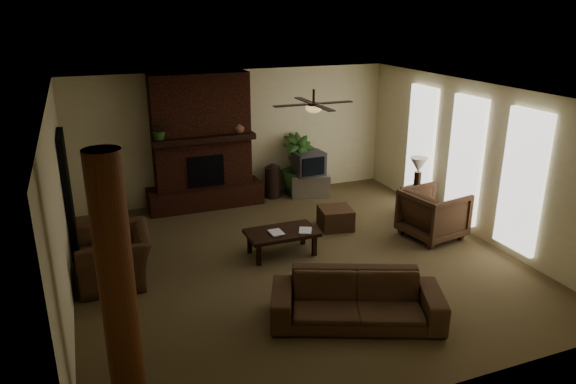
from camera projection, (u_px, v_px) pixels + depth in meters
name	position (u px, v px, depth m)	size (l,w,h in m)	color
room_shell	(297.00, 182.00, 8.46)	(7.00, 7.00, 7.00)	brown
fireplace	(203.00, 153.00, 11.09)	(2.40, 0.70, 2.80)	#441E12
windows	(465.00, 160.00, 9.84)	(0.08, 3.65, 2.35)	white
log_column	(117.00, 285.00, 5.32)	(0.36, 0.36, 2.80)	brown
doorway	(68.00, 194.00, 8.96)	(0.10, 1.00, 2.10)	black
ceiling_fan	(314.00, 106.00, 8.49)	(1.35, 1.35, 0.37)	black
sofa	(357.00, 292.00, 7.07)	(2.27, 0.66, 0.89)	#4A3220
armchair_left	(114.00, 249.00, 8.14)	(1.22, 0.79, 1.06)	#4A3220
armchair_right	(434.00, 212.00, 9.70)	(0.97, 0.91, 1.00)	#4A3220
coffee_table	(282.00, 234.00, 9.05)	(1.20, 0.70, 0.43)	black
ottoman	(335.00, 218.00, 10.21)	(0.60, 0.60, 0.40)	#4A3220
tv_stand	(310.00, 185.00, 11.96)	(0.85, 0.50, 0.50)	silver
tv	(309.00, 164.00, 11.74)	(0.67, 0.56, 0.52)	#363538
floor_vase	(273.00, 179.00, 11.79)	(0.34, 0.34, 0.77)	#2E1F19
floor_plant	(298.00, 178.00, 12.01)	(0.77, 1.37, 0.77)	#2B5020
side_table_left	(116.00, 238.00, 9.12)	(0.50, 0.50, 0.55)	black
lamp_left	(110.00, 199.00, 8.89)	(0.41, 0.41, 0.65)	black
side_table_right	(417.00, 201.00, 10.88)	(0.50, 0.50, 0.55)	black
lamp_right	(419.00, 167.00, 10.63)	(0.43, 0.43, 0.65)	black
mantel_plant	(160.00, 132.00, 10.40)	(0.38, 0.42, 0.33)	#2B5020
mantel_vase	(239.00, 128.00, 11.00)	(0.22, 0.23, 0.22)	brown
book_a	(270.00, 226.00, 8.85)	(0.22, 0.03, 0.29)	#999999
book_b	(299.00, 223.00, 8.99)	(0.21, 0.02, 0.29)	#999999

